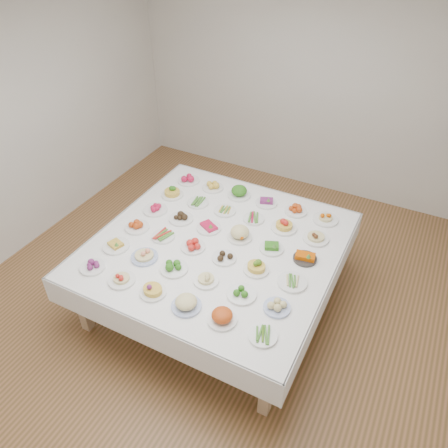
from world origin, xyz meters
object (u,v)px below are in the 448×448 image
at_px(display_table, 217,248).
at_px(dish_0, 92,265).
at_px(dish_35, 326,216).
at_px(dish_18, 155,208).

distance_m(display_table, dish_0, 1.17).
bearing_deg(dish_35, dish_18, -158.02).
height_order(display_table, dish_35, dish_35).
bearing_deg(display_table, dish_0, -135.01).
bearing_deg(dish_0, display_table, 44.99).
distance_m(dish_18, dish_35, 1.77).
bearing_deg(dish_0, dish_35, 45.23).
relative_size(display_table, dish_0, 10.11).
distance_m(display_table, dish_18, 0.85).
xyz_separation_m(display_table, dish_0, (-0.82, -0.82, 0.10)).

